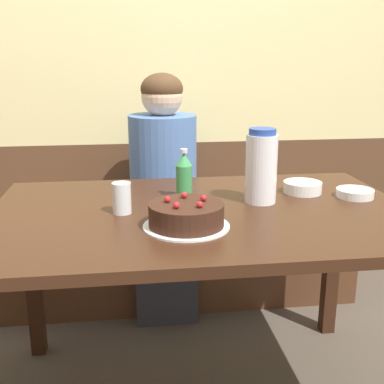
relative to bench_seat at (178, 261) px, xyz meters
The scene contains 10 objects.
back_wall 1.06m from the bench_seat, 90.00° to the left, with size 4.80×0.04×2.50m.
bench_seat is the anchor object (origin of this frame).
dining_table 0.95m from the bench_seat, 90.00° to the right, with size 1.43×0.92×0.76m.
birthday_cake 1.16m from the bench_seat, 94.40° to the right, with size 0.27×0.27×0.09m.
water_pitcher 1.04m from the bench_seat, 74.19° to the right, with size 0.11×0.11×0.26m.
soju_bottle 0.93m from the bench_seat, 93.92° to the right, with size 0.06×0.06×0.18m.
bowl_soup_white 0.97m from the bench_seat, 58.44° to the right, with size 0.14×0.14×0.04m.
bowl_rice_small 1.10m from the bench_seat, 52.31° to the right, with size 0.14×0.14×0.03m.
glass_water_tall 1.06m from the bench_seat, 108.16° to the right, with size 0.06×0.06×0.10m.
person_teal_shirt 0.38m from the bench_seat, 126.64° to the right, with size 0.32×0.34×1.20m.
Camera 1 is at (-0.24, -1.54, 1.26)m, focal length 45.00 mm.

